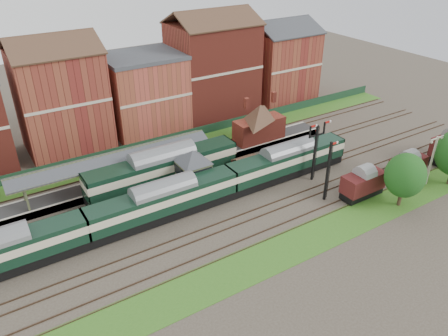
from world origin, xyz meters
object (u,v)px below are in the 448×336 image
dmu_train (164,200)px  goods_van_a (363,183)px  signal_box (193,170)px  semaphore_bracket (315,149)px  platform_railcar (163,168)px

dmu_train → goods_van_a: 24.72m
signal_box → goods_van_a: (17.40, -12.25, -1.22)m
semaphore_bracket → dmu_train: size_ratio=0.15×
signal_box → platform_railcar: 4.22m
dmu_train → goods_van_a: bearing=-21.4°
signal_box → dmu_train: signal_box is taller
platform_railcar → goods_van_a: 25.36m
signal_box → dmu_train: (-5.62, -3.25, -0.73)m
dmu_train → signal_box: bearing=30.0°
signal_box → platform_railcar: bearing=129.3°
signal_box → platform_railcar: (-2.66, 3.25, -0.45)m
semaphore_bracket → platform_railcar: (-17.70, 9.00, -1.89)m
platform_railcar → semaphore_bracket: bearing=-27.0°
semaphore_bracket → goods_van_a: size_ratio=1.44×
signal_box → semaphore_bracket: semaphore_bracket is taller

